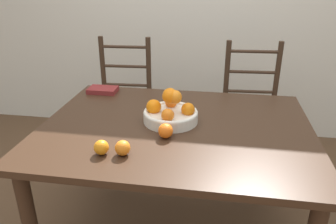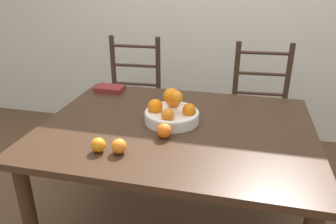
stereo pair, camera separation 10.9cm
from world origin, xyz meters
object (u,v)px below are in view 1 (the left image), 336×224
chair_left (124,108)px  chair_right (250,116)px  orange_loose_0 (123,148)px  fruit_bowl (170,111)px  orange_loose_2 (166,131)px  orange_loose_1 (101,147)px  book_stack (103,90)px

chair_left → chair_right: same height
orange_loose_0 → fruit_bowl: bearing=67.9°
orange_loose_2 → orange_loose_1: bearing=-141.8°
orange_loose_0 → book_stack: (-0.36, 0.76, -0.02)m
chair_left → book_stack: bearing=-95.1°
orange_loose_0 → chair_left: chair_left is taller
orange_loose_1 → fruit_bowl: bearing=57.4°
orange_loose_2 → chair_right: 1.13m
orange_loose_2 → chair_left: (-0.51, 0.96, -0.31)m
orange_loose_1 → chair_left: bearing=102.4°
orange_loose_0 → book_stack: bearing=115.6°
orange_loose_2 → chair_left: 1.13m
orange_loose_1 → book_stack: 0.81m
orange_loose_1 → book_stack: orange_loose_1 is taller
chair_left → book_stack: 0.49m
fruit_bowl → orange_loose_0: size_ratio=4.25×
orange_loose_0 → orange_loose_1: size_ratio=1.03×
chair_left → orange_loose_2: bearing=-65.4°
orange_loose_0 → orange_loose_2: bearing=50.1°
orange_loose_2 → chair_left: size_ratio=0.07×
book_stack → chair_left: bearing=88.2°
chair_right → book_stack: 1.13m
chair_right → book_stack: (-1.02, -0.40, 0.29)m
fruit_bowl → chair_right: size_ratio=0.28×
orange_loose_1 → chair_right: (0.75, 1.16, -0.31)m
orange_loose_2 → chair_right: bearing=62.8°
book_stack → orange_loose_2: bearing=-47.4°
orange_loose_1 → chair_right: 1.42m
chair_left → chair_right: bearing=-3.3°
orange_loose_1 → chair_left: size_ratio=0.06×
fruit_bowl → orange_loose_0: (-0.15, -0.38, -0.02)m
fruit_bowl → orange_loose_1: fruit_bowl is taller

